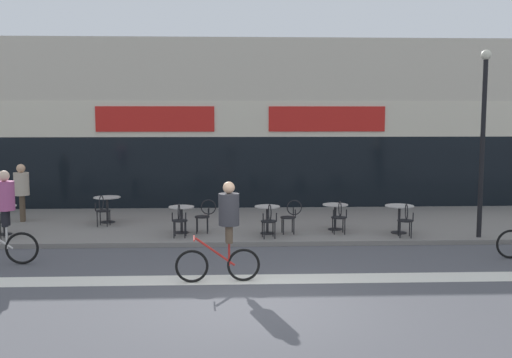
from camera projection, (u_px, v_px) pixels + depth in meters
The scene contains 21 objects.
ground_plane at pixel (252, 304), 10.42m from camera, with size 120.00×120.00×0.00m, color #4C4C51.
sidewalk_slab at pixel (243, 224), 17.61m from camera, with size 40.00×5.50×0.12m, color slate.
storefront_facade at pixel (241, 125), 21.99m from camera, with size 40.00×4.06×5.82m.
bike_lane_stripe at pixel (249, 279), 11.96m from camera, with size 36.00×0.70×0.01m, color silver.
bistro_table_0 at pixel (4, 214), 15.74m from camera, with size 0.65×0.65×0.77m.
bistro_table_1 at pixel (107, 204), 17.50m from camera, with size 0.78×0.78×0.76m.
bistro_table_2 at pixel (181, 214), 15.95m from camera, with size 0.68×0.68×0.72m.
bistro_table_3 at pixel (267, 214), 15.86m from camera, with size 0.67×0.67×0.74m.
bistro_table_4 at pixel (335, 212), 16.41m from camera, with size 0.70×0.70×0.71m.
bistro_table_5 at pixel (399, 213), 15.95m from camera, with size 0.76×0.76×0.75m.
cafe_chair_1_near at pixel (102, 208), 16.88m from camera, with size 0.43×0.59×0.90m.
cafe_chair_2_near at pixel (179, 218), 15.33m from camera, with size 0.41×0.58×0.90m.
cafe_chair_2_side at pixel (205, 214), 15.98m from camera, with size 0.58×0.40×0.90m.
cafe_chair_3_near at pixel (269, 219), 15.24m from camera, with size 0.44×0.59×0.90m.
cafe_chair_3_side at pixel (291, 214), 15.89m from camera, with size 0.58×0.42×0.90m.
cafe_chair_4_near at pixel (339, 215), 15.79m from camera, with size 0.40×0.58×0.90m.
cafe_chair_5_near at pixel (406, 218), 15.33m from camera, with size 0.45×0.60×0.90m.
lamp_post at pixel (483, 129), 15.18m from camera, with size 0.26×0.26×4.77m.
cyclist_1 at pixel (2, 213), 13.00m from camera, with size 1.83×0.53×2.08m.
cyclist_2 at pixel (226, 225), 11.68m from camera, with size 1.67×0.49×1.99m.
pedestrian_near_end at pixel (22, 187), 17.67m from camera, with size 0.53×0.53×1.70m.
Camera 1 is at (-0.36, -10.11, 3.30)m, focal length 42.00 mm.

